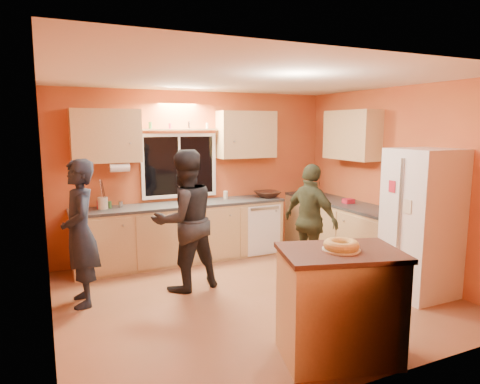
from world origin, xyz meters
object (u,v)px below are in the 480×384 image
person_left (80,233)px  person_center (185,220)px  island (339,304)px  refrigerator (422,223)px  person_right (311,220)px

person_left → person_center: (1.24, -0.04, 0.04)m
island → refrigerator: bearing=39.1°
person_center → person_left: bearing=-12.8°
person_left → person_right: (2.96, -0.31, -0.07)m
island → person_left: person_left is taller
island → person_left: size_ratio=0.70×
person_left → person_right: person_left is taller
refrigerator → person_left: bearing=159.2°
person_left → person_right: 2.97m
refrigerator → person_left: (-3.79, 1.44, -0.05)m
person_center → person_right: size_ratio=1.14×
island → person_left: bearing=147.6°
person_right → person_center: bearing=67.7°
island → person_right: size_ratio=0.76×
island → person_center: person_center is taller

